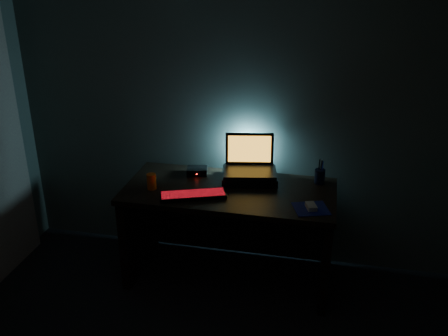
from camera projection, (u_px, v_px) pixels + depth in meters
name	position (u px, v px, depth m)	size (l,w,h in m)	color
room	(145.00, 251.00, 1.90)	(3.50, 4.00, 2.50)	black
desk	(231.00, 217.00, 3.70)	(1.50, 0.70, 0.75)	black
riser	(249.00, 176.00, 3.68)	(0.40, 0.30, 0.06)	black
laptop	(250.00, 162.00, 3.69)	(0.42, 0.35, 0.26)	black
keyboard	(193.00, 195.00, 3.43)	(0.48, 0.30, 0.03)	black
mousepad	(311.00, 209.00, 3.27)	(0.22, 0.20, 0.00)	#0C1459
mouse	(311.00, 206.00, 3.27)	(0.06, 0.10, 0.03)	gray
pen_cup	(320.00, 176.00, 3.62)	(0.08, 0.08, 0.11)	black
juice_glass	(152.00, 182.00, 3.53)	(0.07, 0.07, 0.11)	#D64E0B
router	(197.00, 171.00, 3.78)	(0.17, 0.15, 0.05)	black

